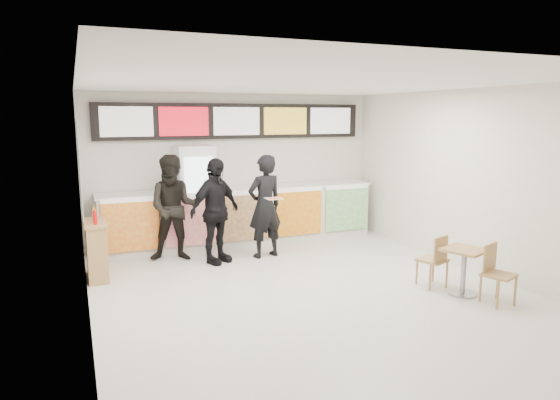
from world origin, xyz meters
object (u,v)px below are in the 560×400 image
customer_main (265,206)px  customer_mid (215,211)px  drinks_fridge (195,197)px  customer_left (174,208)px  cafe_table (464,263)px  service_counter (242,215)px  condiment_ledge (97,250)px

customer_main → customer_mid: (-0.93, -0.03, -0.01)m
drinks_fridge → customer_left: (-0.54, -0.68, -0.06)m
cafe_table → customer_left: bearing=115.1°
service_counter → cafe_table: 4.51m
cafe_table → service_counter: bearing=95.6°
customer_main → customer_left: (-1.55, 0.42, 0.01)m
cafe_table → customer_mid: bearing=113.6°
customer_main → service_counter: bearing=-97.4°
drinks_fridge → condiment_ledge: size_ratio=1.83×
service_counter → customer_main: size_ratio=2.97×
condiment_ledge → customer_left: bearing=23.1°
service_counter → cafe_table: bearing=-63.5°
service_counter → customer_mid: size_ratio=3.01×
customer_main → condiment_ledge: 2.94m
cafe_table → drinks_fridge: bearing=105.2°
customer_left → customer_mid: size_ratio=1.02×
customer_mid → cafe_table: customer_mid is taller
service_counter → cafe_table: (2.02, -4.04, -0.10)m
customer_main → condiment_ledge: bearing=-8.6°
drinks_fridge → customer_main: drinks_fridge is taller
drinks_fridge → customer_left: bearing=-128.3°
customer_left → cafe_table: bearing=-28.7°
service_counter → condiment_ledge: service_counter is taller
service_counter → drinks_fridge: bearing=179.0°
drinks_fridge → customer_main: (1.01, -1.11, -0.06)m
service_counter → drinks_fridge: size_ratio=2.78×
customer_left → customer_mid: 0.77m
service_counter → customer_main: customer_main is taller
customer_left → condiment_ledge: 1.54m
service_counter → customer_mid: bearing=-127.4°
customer_main → customer_left: size_ratio=0.99×
service_counter → condiment_ledge: 3.08m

